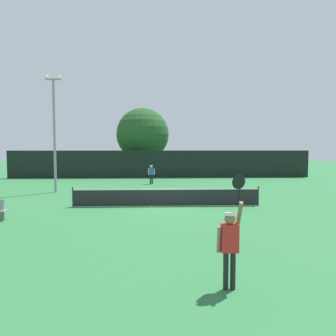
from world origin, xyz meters
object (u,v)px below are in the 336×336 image
(tennis_ball, at_px, (150,207))
(player_serving, at_px, (230,239))
(parked_car_mid, at_px, (136,166))
(parked_car_far, at_px, (210,166))
(light_pole, at_px, (54,127))
(large_tree, at_px, (143,134))
(parked_car_near, at_px, (99,166))
(player_receiving, at_px, (151,173))

(tennis_ball, bearing_deg, player_serving, -79.12)
(parked_car_mid, relative_size, parked_car_far, 0.98)
(light_pole, height_order, large_tree, light_pole)
(tennis_ball, height_order, parked_car_mid, parked_car_mid)
(parked_car_mid, height_order, parked_car_far, same)
(large_tree, bearing_deg, parked_car_near, 142.83)
(tennis_ball, distance_m, parked_car_near, 27.06)
(player_receiving, xyz_separation_m, tennis_ball, (0.05, -11.22, -0.98))
(player_serving, xyz_separation_m, large_tree, (-3.08, 31.42, 3.65))
(player_serving, distance_m, parked_car_far, 35.93)
(player_receiving, distance_m, parked_car_far, 16.27)
(parked_car_mid, bearing_deg, player_receiving, -79.39)
(tennis_ball, relative_size, parked_car_far, 0.02)
(tennis_ball, distance_m, light_pole, 10.39)
(player_serving, distance_m, large_tree, 31.78)
(large_tree, height_order, parked_car_far, large_tree)
(light_pole, relative_size, large_tree, 1.04)
(player_receiving, bearing_deg, parked_car_far, -118.36)
(player_receiving, xyz_separation_m, parked_car_near, (-7.15, 14.85, -0.24))
(player_serving, bearing_deg, parked_car_near, 104.20)
(light_pole, distance_m, large_tree, 16.30)
(large_tree, height_order, parked_car_mid, large_tree)
(parked_car_far, bearing_deg, parked_car_near, -176.19)
(light_pole, height_order, parked_car_mid, light_pole)
(parked_car_far, bearing_deg, tennis_ball, -100.87)
(tennis_ball, bearing_deg, light_pole, 137.80)
(large_tree, relative_size, parked_car_near, 1.82)
(parked_car_near, relative_size, parked_car_far, 1.00)
(large_tree, bearing_deg, player_serving, -84.41)
(tennis_ball, height_order, light_pole, light_pole)
(parked_car_near, bearing_deg, light_pole, -94.32)
(player_serving, height_order, parked_car_mid, player_serving)
(large_tree, bearing_deg, player_receiving, -83.78)
(parked_car_near, distance_m, parked_car_mid, 5.13)
(large_tree, xyz_separation_m, parked_car_near, (-6.03, 4.57, -4.02))
(player_receiving, xyz_separation_m, large_tree, (-1.12, 10.28, 3.78))
(player_receiving, relative_size, tennis_ball, 24.41)
(player_serving, xyz_separation_m, parked_car_mid, (-4.04, 35.17, -0.37))
(player_serving, relative_size, parked_car_mid, 0.61)
(light_pole, bearing_deg, large_tree, 69.51)
(light_pole, xyz_separation_m, large_tree, (5.70, 15.27, 0.10))
(tennis_ball, bearing_deg, player_receiving, 90.25)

